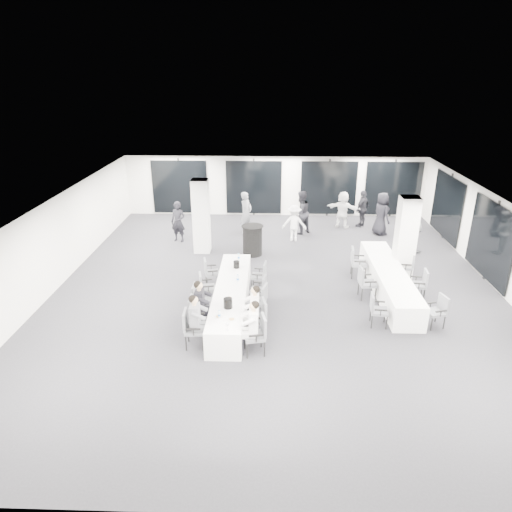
{
  "coord_description": "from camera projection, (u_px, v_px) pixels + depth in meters",
  "views": [
    {
      "loc": [
        -0.22,
        -13.09,
        6.52
      ],
      "look_at": [
        -0.63,
        -0.2,
        1.22
      ],
      "focal_mm": 32.0,
      "sensor_mm": 36.0,
      "label": 1
    }
  ],
  "objects": [
    {
      "name": "standing_guest_d",
      "position": [
        363.0,
        206.0,
        20.01
      ],
      "size": [
        1.17,
        1.23,
        1.86
      ],
      "primitive_type": "imported",
      "rotation": [
        0.0,
        0.0,
        4.01
      ],
      "color": "black",
      "rests_on": "floor"
    },
    {
      "name": "standing_guest_e",
      "position": [
        382.0,
        211.0,
        19.02
      ],
      "size": [
        0.93,
        1.14,
        2.04
      ],
      "primitive_type": "imported",
      "rotation": [
        0.0,
        0.0,
        1.96
      ],
      "color": "black",
      "rests_on": "floor"
    },
    {
      "name": "banquet_table_side",
      "position": [
        389.0,
        280.0,
        14.29
      ],
      "size": [
        0.9,
        5.0,
        0.75
      ],
      "primitive_type": "cube",
      "color": "white",
      "rests_on": "floor"
    },
    {
      "name": "wine_glass",
      "position": [
        227.0,
        324.0,
        10.8
      ],
      "size": [
        0.08,
        0.08,
        0.21
      ],
      "color": "silver",
      "rests_on": "banquet_table_main"
    },
    {
      "name": "column_right",
      "position": [
        405.0,
        239.0,
        14.84
      ],
      "size": [
        0.6,
        0.6,
        2.8
      ],
      "primitive_type": "cube",
      "color": "silver",
      "rests_on": "floor"
    },
    {
      "name": "chair_side_left_mid",
      "position": [
        365.0,
        281.0,
        13.81
      ],
      "size": [
        0.55,
        0.6,
        1.0
      ],
      "rotation": [
        0.0,
        0.0,
        -1.48
      ],
      "color": "#4D4F54",
      "rests_on": "floor"
    },
    {
      "name": "standing_guest_g",
      "position": [
        178.0,
        219.0,
        18.28
      ],
      "size": [
        0.8,
        0.7,
        1.87
      ],
      "primitive_type": "imported",
      "rotation": [
        0.0,
        0.0,
        -0.26
      ],
      "color": "black",
      "rests_on": "floor"
    },
    {
      "name": "chair_main_left_fourth",
      "position": [
        205.0,
        285.0,
        13.65
      ],
      "size": [
        0.54,
        0.57,
        0.9
      ],
      "rotation": [
        0.0,
        0.0,
        -1.36
      ],
      "color": "#4D4F54",
      "rests_on": "floor"
    },
    {
      "name": "chair_main_left_mid",
      "position": [
        200.0,
        299.0,
        12.71
      ],
      "size": [
        0.52,
        0.58,
        1.01
      ],
      "rotation": [
        0.0,
        0.0,
        -1.59
      ],
      "color": "#4D4F54",
      "rests_on": "floor"
    },
    {
      "name": "seated_guest_d",
      "position": [
        252.0,
        308.0,
        11.75
      ],
      "size": [
        0.5,
        0.38,
        1.44
      ],
      "rotation": [
        0.0,
        0.0,
        1.57
      ],
      "color": "white",
      "rests_on": "floor"
    },
    {
      "name": "chair_side_right_far",
      "position": [
        408.0,
        264.0,
        15.08
      ],
      "size": [
        0.54,
        0.58,
        0.94
      ],
      "rotation": [
        0.0,
        0.0,
        1.42
      ],
      "color": "#4D4F54",
      "rests_on": "floor"
    },
    {
      "name": "standing_guest_f",
      "position": [
        343.0,
        207.0,
        19.93
      ],
      "size": [
        1.8,
        1.24,
        1.83
      ],
      "primitive_type": "imported",
      "rotation": [
        0.0,
        0.0,
        2.75
      ],
      "color": "white",
      "rests_on": "floor"
    },
    {
      "name": "water_bottle_b",
      "position": [
        238.0,
        278.0,
        13.29
      ],
      "size": [
        0.07,
        0.07,
        0.22
      ],
      "primitive_type": "cylinder",
      "color": "silver",
      "rests_on": "banquet_table_main"
    },
    {
      "name": "chair_main_right_mid",
      "position": [
        260.0,
        299.0,
        12.75
      ],
      "size": [
        0.6,
        0.63,
        0.98
      ],
      "rotation": [
        0.0,
        0.0,
        1.31
      ],
      "color": "#4D4F54",
      "rests_on": "floor"
    },
    {
      "name": "standing_guest_b",
      "position": [
        301.0,
        210.0,
        19.13
      ],
      "size": [
        1.17,
        1.12,
        2.09
      ],
      "primitive_type": "imported",
      "rotation": [
        0.0,
        0.0,
        3.83
      ],
      "color": "black",
      "rests_on": "floor"
    },
    {
      "name": "ice_bucket_far",
      "position": [
        236.0,
        265.0,
        14.23
      ],
      "size": [
        0.19,
        0.19,
        0.22
      ],
      "primitive_type": "cylinder",
      "color": "black",
      "rests_on": "banquet_table_main"
    },
    {
      "name": "plate_c",
      "position": [
        229.0,
        297.0,
        12.39
      ],
      "size": [
        0.19,
        0.19,
        0.03
      ],
      "color": "white",
      "rests_on": "banquet_table_main"
    },
    {
      "name": "chair_main_left_far",
      "position": [
        210.0,
        271.0,
        14.64
      ],
      "size": [
        0.55,
        0.57,
        0.91
      ],
      "rotation": [
        0.0,
        0.0,
        -1.34
      ],
      "color": "#4D4F54",
      "rests_on": "floor"
    },
    {
      "name": "seated_guest_c",
      "position": [
        251.0,
        324.0,
        11.0
      ],
      "size": [
        0.5,
        0.38,
        1.44
      ],
      "rotation": [
        0.0,
        0.0,
        1.57
      ],
      "color": "white",
      "rests_on": "floor"
    },
    {
      "name": "chair_side_left_near",
      "position": [
        377.0,
        308.0,
        12.33
      ],
      "size": [
        0.51,
        0.55,
        0.92
      ],
      "rotation": [
        0.0,
        0.0,
        -1.67
      ],
      "color": "#4D4F54",
      "rests_on": "floor"
    },
    {
      "name": "standing_guest_h",
      "position": [
        414.0,
        228.0,
        17.3
      ],
      "size": [
        0.99,
        1.03,
        1.85
      ],
      "primitive_type": "imported",
      "rotation": [
        0.0,
        0.0,
        2.28
      ],
      "color": "slate",
      "rests_on": "floor"
    },
    {
      "name": "chair_main_right_fourth",
      "position": [
        260.0,
        288.0,
        13.49
      ],
      "size": [
        0.52,
        0.55,
        0.88
      ],
      "rotation": [
        0.0,
        0.0,
        1.38
      ],
      "color": "#4D4F54",
      "rests_on": "floor"
    },
    {
      "name": "chair_main_right_second",
      "position": [
        259.0,
        316.0,
        11.86
      ],
      "size": [
        0.6,
        0.63,
        1.0
      ],
      "rotation": [
        0.0,
        0.0,
        1.78
      ],
      "color": "#4D4F54",
      "rests_on": "floor"
    },
    {
      "name": "banquet_table_main",
      "position": [
        231.0,
        299.0,
        13.13
      ],
      "size": [
        0.9,
        5.0,
        0.75
      ],
      "primitive_type": "cube",
      "color": "white",
      "rests_on": "floor"
    },
    {
      "name": "standing_guest_a",
      "position": [
        246.0,
        210.0,
        19.2
      ],
      "size": [
        0.88,
        0.93,
        2.02
      ],
      "primitive_type": "imported",
      "rotation": [
        0.0,
        0.0,
        1.05
      ],
      "color": "slate",
      "rests_on": "floor"
    },
    {
      "name": "water_bottle_a",
      "position": [
        219.0,
        314.0,
        11.37
      ],
      "size": [
        0.06,
        0.06,
        0.2
      ],
      "primitive_type": "cylinder",
      "color": "silver",
      "rests_on": "banquet_table_main"
    },
    {
      "name": "standing_guest_c",
      "position": [
        294.0,
        221.0,
        18.38
      ],
      "size": [
        1.15,
        0.66,
        1.7
      ],
      "primitive_type": "imported",
      "rotation": [
        0.0,
        0.0,
        3.04
      ],
      "color": "white",
      "rests_on": "floor"
    },
    {
      "name": "chair_side_right_near",
      "position": [
        438.0,
        309.0,
        12.3
      ],
      "size": [
        0.56,
        0.58,
        0.9
      ],
      "rotation": [
        0.0,
        0.0,
        1.83
      ],
      "color": "#4D4F54",
      "rests_on": "floor"
    },
    {
      "name": "ice_bucket_near",
      "position": [
        228.0,
        303.0,
        11.84
      ],
      "size": [
        0.23,
        0.23,
        0.27
      ],
      "primitive_type": "cylinder",
      "color": "black",
      "rests_on": "banquet_table_main"
    },
    {
      "name": "plate_b",
      "position": [
        232.0,
        319.0,
        11.32
      ],
      "size": [
        0.22,
        0.22,
        0.03
      ],
      "color": "white",
      "rests_on": "banquet_table_main"
    },
    {
      "name": "chair_main_right_near",
      "position": [
        258.0,
        332.0,
        11.11
      ],
      "size": [
        0.6,
        0.63,
        1.0
      ],
      "rotation": [
        0.0,
        0.0,
        1.77
      ],
      "color": "#4D4F54",
      "rests_on": "floor"
    },
    {
      "name": "seated_guest_a",
      "position": [
        198.0,
        318.0,
        11.27
      ],
      "size": [
        0.5,
        0.38,
        1.44
      ],
      "rotation": [
        0.0,
        0.0,
        -1.57
      ],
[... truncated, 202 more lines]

